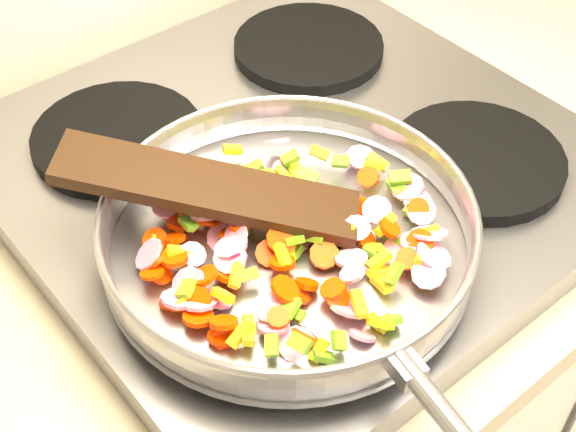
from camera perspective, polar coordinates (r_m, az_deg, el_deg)
base_cabinet at (r=1.65m, az=19.34°, el=0.95°), size 3.00×0.65×0.86m
cooktop at (r=0.90m, az=0.45°, el=3.47°), size 0.60×0.60×0.04m
grate_fl at (r=0.74m, az=-0.94°, el=-5.10°), size 0.19×0.19×0.02m
grate_fr at (r=0.89m, az=13.27°, el=3.90°), size 0.19×0.19×0.02m
grate_bl at (r=0.92m, az=-12.03°, el=5.50°), size 0.19×0.19×0.02m
grate_br at (r=1.04m, az=1.47°, el=11.91°), size 0.19×0.19×0.02m
saute_pan at (r=0.74m, az=0.09°, el=-0.98°), size 0.38×0.55×0.05m
vegetable_heap at (r=0.74m, az=-0.41°, el=-2.00°), size 0.30×0.28×0.05m
wooden_spatula at (r=0.75m, az=-5.69°, el=1.99°), size 0.24×0.25×0.07m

